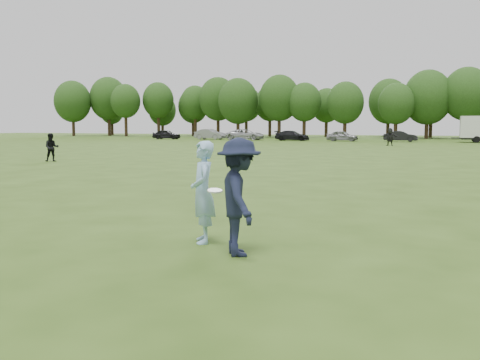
{
  "coord_description": "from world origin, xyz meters",
  "views": [
    {
      "loc": [
        2.9,
        -8.43,
        2.15
      ],
      "look_at": [
        -0.42,
        0.62,
        1.1
      ],
      "focal_mm": 38.0,
      "sensor_mm": 36.0,
      "label": 1
    }
  ],
  "objects_px": {
    "car_b": "(210,134)",
    "car_d": "(292,136)",
    "car_f": "(401,136)",
    "player_far_a": "(52,147)",
    "car_a": "(167,134)",
    "car_c": "(246,135)",
    "thrower": "(203,192)",
    "defender": "(239,197)",
    "car_e": "(342,136)",
    "player_far_d": "(390,137)"
  },
  "relations": [
    {
      "from": "thrower",
      "to": "defender",
      "type": "bearing_deg",
      "value": 27.48
    },
    {
      "from": "defender",
      "to": "car_a",
      "type": "height_order",
      "value": "defender"
    },
    {
      "from": "player_far_a",
      "to": "car_b",
      "type": "bearing_deg",
      "value": 64.16
    },
    {
      "from": "thrower",
      "to": "player_far_d",
      "type": "height_order",
      "value": "thrower"
    },
    {
      "from": "player_far_a",
      "to": "player_far_d",
      "type": "bearing_deg",
      "value": 23.05
    },
    {
      "from": "player_far_a",
      "to": "car_a",
      "type": "xyz_separation_m",
      "value": [
        -15.88,
        43.42,
        -0.12
      ]
    },
    {
      "from": "car_b",
      "to": "car_d",
      "type": "relative_size",
      "value": 1.0
    },
    {
      "from": "car_d",
      "to": "car_e",
      "type": "distance_m",
      "value": 6.75
    },
    {
      "from": "thrower",
      "to": "car_d",
      "type": "height_order",
      "value": "thrower"
    },
    {
      "from": "player_far_a",
      "to": "car_d",
      "type": "height_order",
      "value": "player_far_a"
    },
    {
      "from": "player_far_a",
      "to": "car_d",
      "type": "relative_size",
      "value": 0.36
    },
    {
      "from": "car_d",
      "to": "car_f",
      "type": "relative_size",
      "value": 1.12
    },
    {
      "from": "car_b",
      "to": "car_f",
      "type": "distance_m",
      "value": 26.75
    },
    {
      "from": "car_b",
      "to": "car_c",
      "type": "bearing_deg",
      "value": -86.2
    },
    {
      "from": "defender",
      "to": "player_far_a",
      "type": "distance_m",
      "value": 24.1
    },
    {
      "from": "player_far_d",
      "to": "car_c",
      "type": "xyz_separation_m",
      "value": [
        -20.62,
        13.72,
        -0.16
      ]
    },
    {
      "from": "player_far_d",
      "to": "car_e",
      "type": "height_order",
      "value": "player_far_d"
    },
    {
      "from": "car_f",
      "to": "player_far_a",
      "type": "bearing_deg",
      "value": 158.58
    },
    {
      "from": "defender",
      "to": "player_far_d",
      "type": "height_order",
      "value": "defender"
    },
    {
      "from": "player_far_d",
      "to": "car_b",
      "type": "height_order",
      "value": "player_far_d"
    },
    {
      "from": "car_a",
      "to": "car_d",
      "type": "bearing_deg",
      "value": -97.41
    },
    {
      "from": "car_e",
      "to": "car_f",
      "type": "xyz_separation_m",
      "value": [
        7.29,
        0.18,
        -0.01
      ]
    },
    {
      "from": "thrower",
      "to": "player_far_a",
      "type": "bearing_deg",
      "value": -162.16
    },
    {
      "from": "player_far_d",
      "to": "car_b",
      "type": "xyz_separation_m",
      "value": [
        -26.28,
        14.08,
        -0.15
      ]
    },
    {
      "from": "thrower",
      "to": "car_f",
      "type": "distance_m",
      "value": 59.01
    },
    {
      "from": "car_f",
      "to": "car_c",
      "type": "bearing_deg",
      "value": 88.6
    },
    {
      "from": "car_a",
      "to": "car_d",
      "type": "xyz_separation_m",
      "value": [
        19.33,
        -0.32,
        -0.03
      ]
    },
    {
      "from": "player_far_d",
      "to": "car_d",
      "type": "xyz_separation_m",
      "value": [
        -13.59,
        12.8,
        -0.24
      ]
    },
    {
      "from": "thrower",
      "to": "car_e",
      "type": "bearing_deg",
      "value": 157.34
    },
    {
      "from": "thrower",
      "to": "car_f",
      "type": "bearing_deg",
      "value": 150.27
    },
    {
      "from": "player_far_a",
      "to": "car_a",
      "type": "distance_m",
      "value": 46.23
    },
    {
      "from": "thrower",
      "to": "player_far_a",
      "type": "xyz_separation_m",
      "value": [
        -16.79,
        15.72,
        -0.1
      ]
    },
    {
      "from": "car_a",
      "to": "car_f",
      "type": "height_order",
      "value": "car_a"
    },
    {
      "from": "car_f",
      "to": "car_a",
      "type": "bearing_deg",
      "value": 90.35
    },
    {
      "from": "player_far_d",
      "to": "car_a",
      "type": "bearing_deg",
      "value": 160.68
    },
    {
      "from": "car_a",
      "to": "car_c",
      "type": "height_order",
      "value": "car_c"
    },
    {
      "from": "player_far_a",
      "to": "car_e",
      "type": "bearing_deg",
      "value": 39.09
    },
    {
      "from": "player_far_d",
      "to": "car_f",
      "type": "height_order",
      "value": "player_far_d"
    },
    {
      "from": "car_d",
      "to": "car_f",
      "type": "xyz_separation_m",
      "value": [
        14.03,
        0.19,
        0.01
      ]
    },
    {
      "from": "car_c",
      "to": "car_b",
      "type": "bearing_deg",
      "value": 84.37
    },
    {
      "from": "car_d",
      "to": "car_a",
      "type": "bearing_deg",
      "value": 90.3
    },
    {
      "from": "defender",
      "to": "car_b",
      "type": "distance_m",
      "value": 66.43
    },
    {
      "from": "car_d",
      "to": "car_f",
      "type": "distance_m",
      "value": 14.04
    },
    {
      "from": "car_a",
      "to": "car_b",
      "type": "relative_size",
      "value": 0.89
    },
    {
      "from": "thrower",
      "to": "car_e",
      "type": "xyz_separation_m",
      "value": [
        -6.59,
        58.82,
        -0.24
      ]
    },
    {
      "from": "car_a",
      "to": "car_f",
      "type": "xyz_separation_m",
      "value": [
        33.37,
        -0.13,
        -0.02
      ]
    },
    {
      "from": "player_far_a",
      "to": "car_c",
      "type": "distance_m",
      "value": 44.16
    },
    {
      "from": "car_a",
      "to": "car_b",
      "type": "distance_m",
      "value": 6.71
    },
    {
      "from": "car_d",
      "to": "car_f",
      "type": "height_order",
      "value": "car_f"
    },
    {
      "from": "player_far_d",
      "to": "car_d",
      "type": "relative_size",
      "value": 0.39
    }
  ]
}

